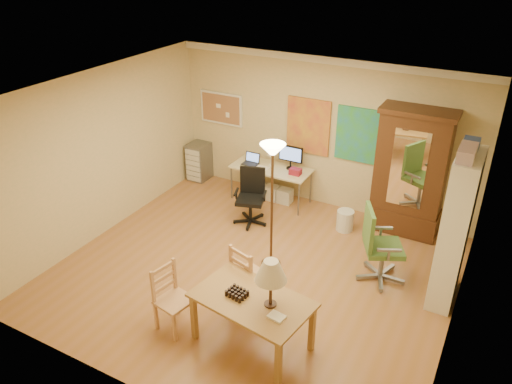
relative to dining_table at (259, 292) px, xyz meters
The scene contains 16 objects.
floor 1.70m from the dining_table, 120.54° to the left, with size 5.50×5.50×0.00m, color #9D6837.
crown_molding 4.23m from the dining_table, 101.43° to the left, with size 5.50×0.08×0.12m, color white.
corkboard 4.73m from the dining_table, 126.80° to the left, with size 0.90×0.04×0.62m, color #A8744F.
art_panel_left 3.94m from the dining_table, 105.01° to the left, with size 0.80×0.04×1.00m, color gold.
art_panel_right 3.81m from the dining_table, 91.62° to the left, with size 0.75×0.04×0.95m, color teal.
dining_table is the anchor object (origin of this frame).
ladder_chair_back 0.89m from the dining_table, 127.34° to the left, with size 0.53×0.51×0.92m.
ladder_chair_left 1.19m from the dining_table, 169.41° to the right, with size 0.46×0.48×0.89m.
torchiere_lamp 1.85m from the dining_table, 111.63° to the left, with size 0.36×0.36×1.97m.
computer_desk 3.78m from the dining_table, 113.93° to the left, with size 1.46×0.64×1.11m.
office_chair_black 2.99m from the dining_table, 120.62° to the left, with size 0.60×0.60×0.97m.
office_chair_green 2.24m from the dining_table, 65.83° to the left, with size 0.71×0.71×1.15m.
drawer_cart 4.83m from the dining_table, 132.47° to the left, with size 0.38×0.45×0.75m.
armoire 3.63m from the dining_table, 75.96° to the left, with size 1.16×0.55×2.13m.
bookshelf 2.73m from the dining_table, 48.71° to the left, with size 0.32×0.85×2.12m.
wastebin 3.12m from the dining_table, 89.54° to the left, with size 0.29×0.29×0.36m, color silver.
Camera 1 is at (2.88, -5.29, 4.48)m, focal length 35.00 mm.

